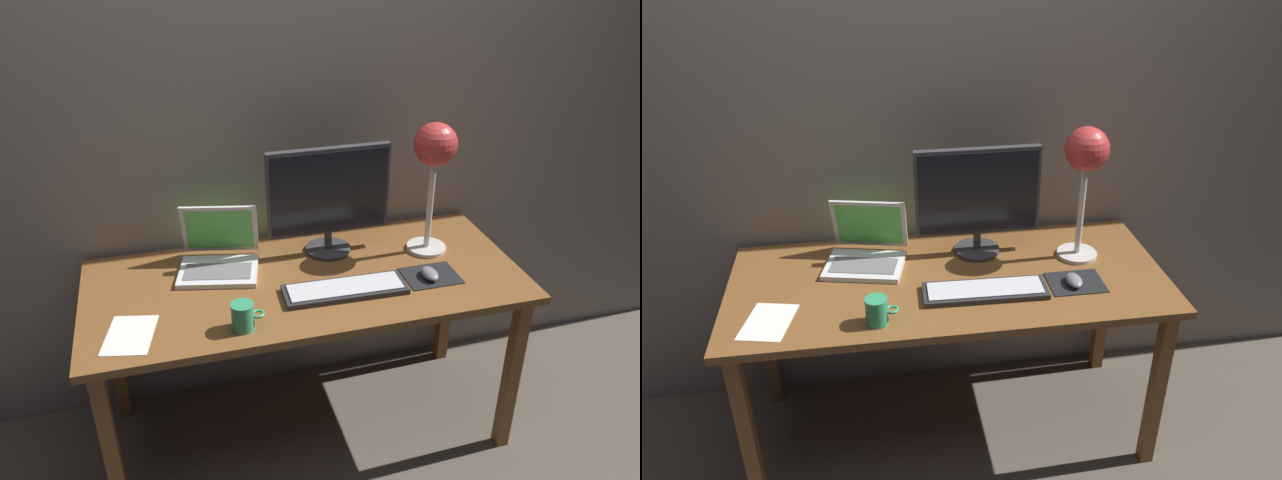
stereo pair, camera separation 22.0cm
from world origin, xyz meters
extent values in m
plane|color=brown|center=(0.00, 0.00, 0.00)|extent=(4.80, 4.80, 0.00)
cube|color=gray|center=(0.00, 0.40, 1.30)|extent=(4.80, 0.06, 2.60)
cube|color=brown|center=(0.00, 0.00, 0.72)|extent=(1.60, 0.70, 0.03)
cube|color=brown|center=(-0.74, -0.29, 0.35)|extent=(0.05, 0.05, 0.71)
cube|color=brown|center=(0.74, -0.29, 0.35)|extent=(0.05, 0.05, 0.71)
cube|color=brown|center=(-0.74, 0.29, 0.35)|extent=(0.05, 0.05, 0.71)
cube|color=brown|center=(0.74, 0.29, 0.35)|extent=(0.05, 0.05, 0.71)
cylinder|color=#38383A|center=(0.14, 0.18, 0.75)|extent=(0.18, 0.18, 0.01)
cylinder|color=#38383A|center=(0.14, 0.18, 0.79)|extent=(0.03, 0.03, 0.07)
cube|color=#38383A|center=(0.14, 0.18, 1.00)|extent=(0.48, 0.03, 0.34)
cube|color=black|center=(0.14, 0.16, 1.00)|extent=(0.45, 0.00, 0.32)
cube|color=#28282B|center=(0.11, -0.13, 0.75)|extent=(0.44, 0.15, 0.02)
cube|color=silver|center=(0.11, -0.13, 0.76)|extent=(0.41, 0.12, 0.01)
cube|color=silver|center=(-0.31, 0.11, 0.75)|extent=(0.33, 0.27, 0.02)
cube|color=slate|center=(-0.31, 0.10, 0.76)|extent=(0.26, 0.17, 0.00)
cube|color=silver|center=(-0.28, 0.24, 0.86)|extent=(0.29, 0.12, 0.21)
cube|color=#59C64C|center=(-0.28, 0.24, 0.86)|extent=(0.26, 0.10, 0.18)
cylinder|color=beige|center=(0.52, 0.09, 0.75)|extent=(0.15, 0.15, 0.01)
cylinder|color=silver|center=(0.52, 0.09, 0.95)|extent=(0.02, 0.02, 0.39)
sphere|color=#BF3333|center=(0.52, 0.09, 1.18)|extent=(0.16, 0.16, 0.16)
sphere|color=#FFEAB2|center=(0.52, 0.08, 1.14)|extent=(0.06, 0.06, 0.06)
cube|color=black|center=(0.45, -0.11, 0.74)|extent=(0.20, 0.16, 0.00)
ellipsoid|color=slate|center=(0.44, -0.12, 0.76)|extent=(0.06, 0.10, 0.03)
cylinder|color=#339966|center=(-0.27, -0.24, 0.79)|extent=(0.07, 0.07, 0.09)
torus|color=#339966|center=(-0.22, -0.24, 0.79)|extent=(0.05, 0.05, 0.01)
cube|color=white|center=(-0.63, -0.19, 0.74)|extent=(0.19, 0.24, 0.00)
camera|label=1|loc=(-0.47, -1.92, 1.97)|focal=35.47mm
camera|label=2|loc=(-0.26, -1.96, 1.97)|focal=35.47mm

